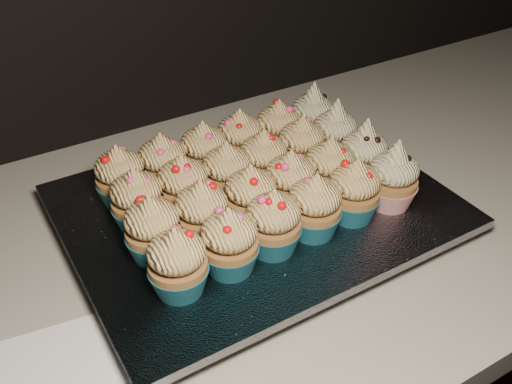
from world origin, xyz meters
TOP-DOWN VIEW (x-y plane):
  - cabinet at (0.00, 1.70)m, footprint 2.40×0.60m
  - worktop at (0.00, 1.70)m, footprint 2.44×0.64m
  - baking_tray at (-0.15, 1.69)m, footprint 0.43×0.33m
  - foil_lining at (-0.15, 1.69)m, footprint 0.47×0.36m
  - cupcake_0 at (-0.30, 1.60)m, footprint 0.06×0.06m
  - cupcake_1 at (-0.24, 1.60)m, footprint 0.06×0.06m
  - cupcake_2 at (-0.18, 1.60)m, footprint 0.06×0.06m
  - cupcake_3 at (-0.12, 1.60)m, footprint 0.06×0.06m
  - cupcake_4 at (-0.07, 1.60)m, footprint 0.06×0.06m
  - cupcake_5 at (-0.01, 1.60)m, footprint 0.06×0.06m
  - cupcake_6 at (-0.30, 1.66)m, footprint 0.06×0.06m
  - cupcake_7 at (-0.24, 1.66)m, footprint 0.06×0.06m
  - cupcake_8 at (-0.18, 1.66)m, footprint 0.06×0.06m
  - cupcake_9 at (-0.12, 1.66)m, footprint 0.06×0.06m
  - cupcake_10 at (-0.06, 1.66)m, footprint 0.06×0.06m
  - cupcake_11 at (-0.01, 1.66)m, footprint 0.06×0.06m
  - cupcake_12 at (-0.30, 1.72)m, footprint 0.06×0.06m
  - cupcake_13 at (-0.24, 1.72)m, footprint 0.06×0.06m
  - cupcake_14 at (-0.18, 1.71)m, footprint 0.06×0.06m
  - cupcake_15 at (-0.13, 1.72)m, footprint 0.06×0.06m
  - cupcake_16 at (-0.06, 1.72)m, footprint 0.06×0.06m
  - cupcake_17 at (-0.01, 1.72)m, footprint 0.06×0.06m
  - cupcake_18 at (-0.30, 1.77)m, footprint 0.06×0.06m
  - cupcake_19 at (-0.24, 1.77)m, footprint 0.06×0.06m
  - cupcake_20 at (-0.18, 1.77)m, footprint 0.06×0.06m
  - cupcake_21 at (-0.12, 1.78)m, footprint 0.06×0.06m
  - cupcake_22 at (-0.07, 1.77)m, footprint 0.06×0.06m
  - cupcake_23 at (-0.01, 1.78)m, footprint 0.06×0.06m

SIDE VIEW (x-z plane):
  - cabinet at x=0.00m, z-range 0.00..0.86m
  - worktop at x=0.00m, z-range 0.86..0.90m
  - baking_tray at x=-0.15m, z-range 0.90..0.92m
  - foil_lining at x=-0.15m, z-range 0.92..0.93m
  - cupcake_0 at x=-0.30m, z-range 0.93..1.01m
  - cupcake_1 at x=-0.24m, z-range 0.93..1.01m
  - cupcake_2 at x=-0.18m, z-range 0.93..1.01m
  - cupcake_3 at x=-0.12m, z-range 0.93..1.01m
  - cupcake_4 at x=-0.07m, z-range 0.93..1.01m
  - cupcake_6 at x=-0.30m, z-range 0.93..1.01m
  - cupcake_7 at x=-0.24m, z-range 0.93..1.01m
  - cupcake_8 at x=-0.18m, z-range 0.93..1.01m
  - cupcake_9 at x=-0.12m, z-range 0.93..1.01m
  - cupcake_10 at x=-0.06m, z-range 0.93..1.01m
  - cupcake_12 at x=-0.30m, z-range 0.93..1.01m
  - cupcake_13 at x=-0.24m, z-range 0.93..1.01m
  - cupcake_14 at x=-0.18m, z-range 0.93..1.01m
  - cupcake_15 at x=-0.13m, z-range 0.93..1.01m
  - cupcake_16 at x=-0.06m, z-range 0.93..1.01m
  - cupcake_18 at x=-0.30m, z-range 0.93..1.01m
  - cupcake_19 at x=-0.24m, z-range 0.93..1.01m
  - cupcake_20 at x=-0.18m, z-range 0.93..1.01m
  - cupcake_21 at x=-0.12m, z-range 0.93..1.01m
  - cupcake_22 at x=-0.07m, z-range 0.93..1.01m
  - cupcake_5 at x=-0.01m, z-range 0.93..1.02m
  - cupcake_11 at x=-0.01m, z-range 0.93..1.02m
  - cupcake_17 at x=-0.01m, z-range 0.93..1.02m
  - cupcake_23 at x=-0.01m, z-range 0.93..1.02m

